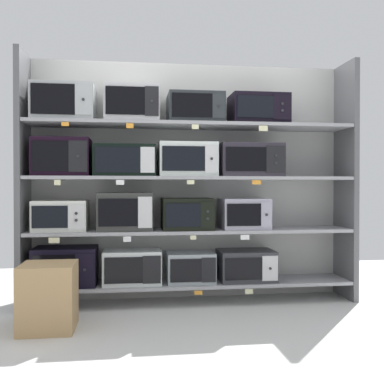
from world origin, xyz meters
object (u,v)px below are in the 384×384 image
(microwave_1, at_px, (132,267))
(microwave_11, at_px, (249,160))
(microwave_15, at_px, (258,110))
(microwave_0, at_px, (66,266))
(microwave_7, at_px, (244,213))
(microwave_9, at_px, (125,161))
(microwave_5, at_px, (125,211))
(microwave_4, at_px, (61,216))
(microwave_12, at_px, (64,103))
(microwave_3, at_px, (246,265))
(microwave_2, at_px, (190,267))
(microwave_6, at_px, (187,214))
(microwave_8, at_px, (62,157))
(microwave_10, at_px, (187,160))
(microwave_14, at_px, (195,109))
(microwave_13, at_px, (132,105))
(shipping_carton, at_px, (48,297))

(microwave_1, height_order, microwave_11, microwave_11)
(microwave_1, relative_size, microwave_15, 0.99)
(microwave_0, height_order, microwave_15, microwave_15)
(microwave_7, bearing_deg, microwave_9, -179.98)
(microwave_9, bearing_deg, microwave_5, 10.50)
(microwave_4, bearing_deg, microwave_12, -0.68)
(microwave_3, xyz_separation_m, microwave_9, (-1.12, -0.00, 0.97))
(microwave_2, bearing_deg, microwave_6, 179.86)
(microwave_4, distance_m, microwave_15, 2.04)
(microwave_2, height_order, microwave_3, microwave_3)
(microwave_2, xyz_separation_m, microwave_3, (0.53, 0.00, 0.00))
(microwave_4, height_order, microwave_8, microwave_8)
(microwave_0, distance_m, microwave_12, 1.44)
(microwave_6, bearing_deg, microwave_4, 180.00)
(microwave_8, bearing_deg, microwave_4, 178.96)
(microwave_10, bearing_deg, microwave_0, -179.99)
(microwave_1, bearing_deg, microwave_2, 0.00)
(microwave_0, bearing_deg, microwave_7, 0.01)
(microwave_7, relative_size, microwave_9, 0.80)
(microwave_12, height_order, microwave_14, microwave_12)
(microwave_0, distance_m, microwave_13, 1.56)
(microwave_2, height_order, microwave_8, microwave_8)
(microwave_8, xyz_separation_m, microwave_9, (0.55, -0.00, -0.03))
(microwave_4, bearing_deg, microwave_2, -0.01)
(microwave_8, xyz_separation_m, microwave_10, (1.12, 0.00, -0.01))
(microwave_7, height_order, microwave_11, microwave_11)
(microwave_7, relative_size, microwave_13, 0.90)
(microwave_4, distance_m, microwave_11, 1.78)
(microwave_12, xyz_separation_m, microwave_15, (1.77, 0.00, -0.02))
(microwave_8, distance_m, microwave_15, 1.84)
(microwave_11, distance_m, shipping_carton, 2.11)
(microwave_11, bearing_deg, microwave_5, 180.00)
(microwave_9, relative_size, microwave_10, 1.03)
(microwave_10, distance_m, microwave_15, 0.82)
(microwave_8, distance_m, microwave_9, 0.55)
(microwave_5, height_order, microwave_10, microwave_10)
(microwave_3, distance_m, microwave_10, 1.13)
(microwave_2, relative_size, microwave_14, 0.87)
(microwave_2, bearing_deg, microwave_1, -180.00)
(microwave_1, bearing_deg, microwave_12, -179.98)
(microwave_2, bearing_deg, microwave_8, -179.99)
(microwave_3, bearing_deg, microwave_13, -179.99)
(microwave_5, relative_size, microwave_12, 0.92)
(shipping_carton, bearing_deg, microwave_4, 90.50)
(microwave_3, relative_size, microwave_12, 0.96)
(microwave_13, bearing_deg, microwave_1, 1.42)
(microwave_6, height_order, microwave_11, microwave_11)
(microwave_7, distance_m, microwave_12, 1.90)
(microwave_1, distance_m, shipping_carton, 0.90)
(microwave_1, bearing_deg, microwave_13, -178.58)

